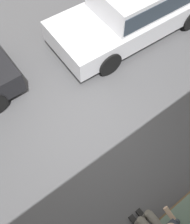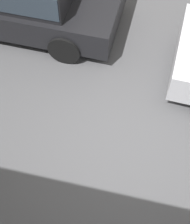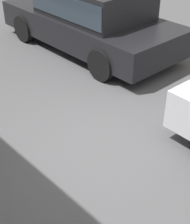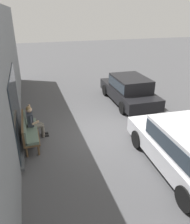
# 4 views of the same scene
# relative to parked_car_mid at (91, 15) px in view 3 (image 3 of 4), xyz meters

# --- Properties ---
(ground_plane) EXTENTS (60.00, 60.00, 0.00)m
(ground_plane) POSITION_rel_parked_car_mid_xyz_m (-2.76, 2.38, -0.78)
(ground_plane) COLOR #4C4C4F
(parked_car_mid) EXTENTS (4.33, 1.96, 1.44)m
(parked_car_mid) POSITION_rel_parked_car_mid_xyz_m (0.00, 0.00, 0.00)
(parked_car_mid) COLOR black
(parked_car_mid) RESTS_ON ground_plane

